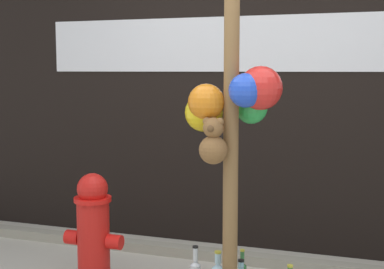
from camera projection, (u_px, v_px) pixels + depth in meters
The scene contains 5 objects.
building_wall at pixel (263, 30), 4.50m from camera, with size 10.00×0.21×3.64m.
curb_strip at pixel (246, 258), 4.25m from camera, with size 8.00×0.12×0.08m, color gray.
memorial_post at pixel (231, 80), 3.14m from camera, with size 0.59×0.44×2.57m.
fire_hydrant at pixel (93, 230), 3.77m from camera, with size 0.42×0.26×0.80m.
litter_1 at pixel (349, 268), 4.15m from camera, with size 0.14×0.07×0.01m, color tan.
Camera 1 is at (0.93, -2.66, 1.50)m, focal length 51.18 mm.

